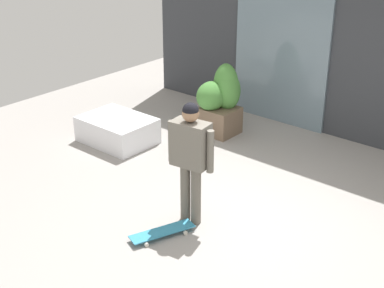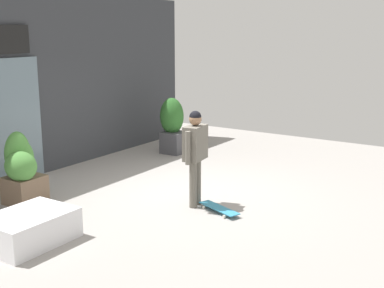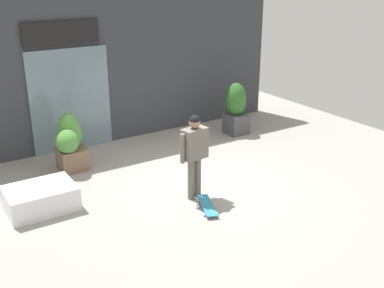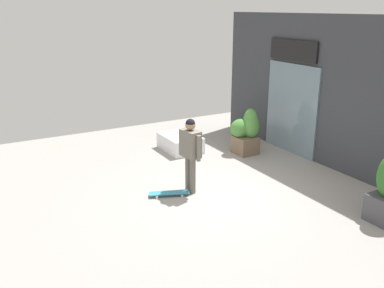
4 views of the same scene
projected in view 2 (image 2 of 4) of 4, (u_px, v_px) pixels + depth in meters
name	position (u px, v px, depth m)	size (l,w,h in m)	color
ground_plane	(184.00, 195.00, 9.34)	(12.00, 12.00, 0.00)	#9E9993
building_facade	(49.00, 84.00, 10.68)	(8.67, 0.31, 3.69)	#383A3F
skateboarder	(195.00, 148.00, 8.53)	(0.65, 0.32, 1.64)	#666056
skateboard	(219.00, 208.00, 8.44)	(0.49, 0.86, 0.08)	teal
planter_box_left	(21.00, 168.00, 8.78)	(0.66, 0.74, 1.25)	brown
planter_box_right	(172.00, 123.00, 12.37)	(0.64, 0.64, 1.34)	#47474C
snow_ledge	(29.00, 228.00, 7.19)	(1.21, 0.90, 0.44)	white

